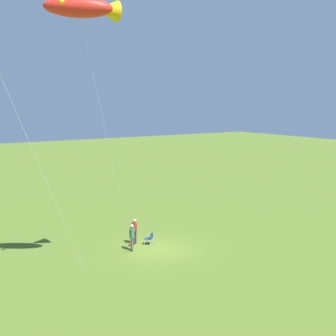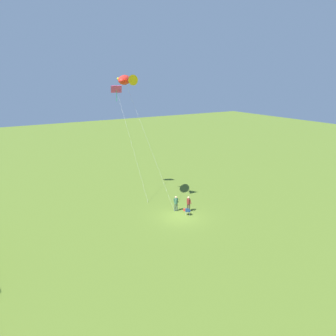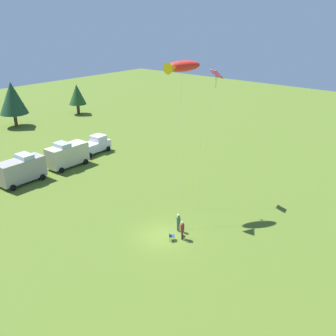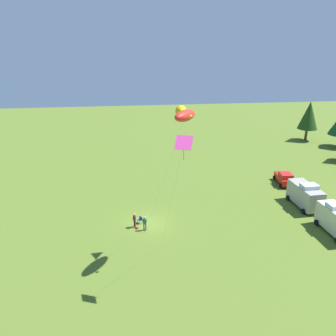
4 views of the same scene
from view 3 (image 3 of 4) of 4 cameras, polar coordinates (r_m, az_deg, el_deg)
name	(u,v)px [view 3 (image 3 of 4)]	position (r m, az deg, el deg)	size (l,w,h in m)	color
ground_plane	(164,236)	(35.63, -0.61, -9.85)	(160.00, 160.00, 0.00)	#516922
person_kite_flyer	(178,221)	(35.89, 1.51, -7.71)	(0.44, 0.53, 1.74)	#3B5143
folding_chair	(171,235)	(34.82, 0.41, -9.73)	(0.68, 0.68, 0.82)	navy
person_spectator	(182,229)	(34.73, 2.10, -8.80)	(0.55, 0.47, 1.74)	#3D302D
backpack_on_grass	(183,235)	(35.57, 2.17, -9.72)	(0.32, 0.22, 0.22)	#B92E25
van_motorhome_grey	(21,169)	(48.68, -20.51, -0.19)	(5.46, 2.74, 3.34)	#A29B93
van_camper_beige	(67,154)	(52.09, -14.44, 1.93)	(5.46, 2.73, 3.34)	beige
truck_white_pickup	(94,145)	(56.70, -10.62, 3.28)	(5.15, 2.74, 2.34)	silver
kite_large_fish	(180,67)	(37.18, 1.74, 14.49)	(6.49, 4.81, 14.57)	red
kite_diamond_rainbow	(216,77)	(40.61, 6.96, 12.99)	(5.97, 2.02, 13.32)	#DD3D95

